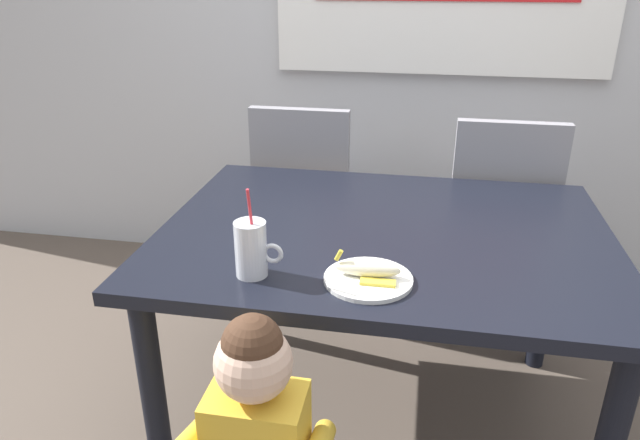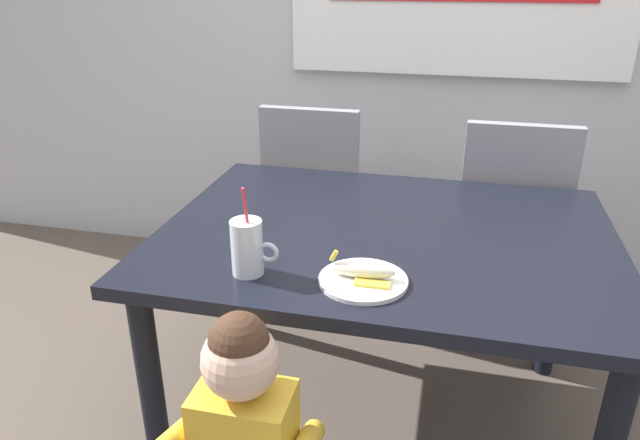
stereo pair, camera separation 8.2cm
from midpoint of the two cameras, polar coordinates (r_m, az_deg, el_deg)
name	(u,v)px [view 1 (the left image)]	position (r m, az deg, el deg)	size (l,w,h in m)	color
ground_plane	(375,418)	(2.23, 4.33, -18.70)	(24.00, 24.00, 0.00)	brown
dining_table	(383,256)	(1.85, 4.95, -3.54)	(1.37, 1.03, 0.75)	black
dining_chair_left	(306,195)	(2.65, -2.29, 2.49)	(0.44, 0.44, 0.96)	gray
dining_chair_right	(498,213)	(2.55, 16.14, 0.64)	(0.44, 0.44, 0.96)	gray
toddler_standing	(257,435)	(1.41, -7.90, -20.11)	(0.33, 0.24, 0.84)	#3F4760
milk_cup	(252,252)	(1.53, -8.21, -3.11)	(0.13, 0.08, 0.25)	silver
snack_plate	(368,279)	(1.51, 3.18, -5.81)	(0.23, 0.23, 0.01)	white
peeled_banana	(368,270)	(1.51, 3.19, -4.86)	(0.17, 0.11, 0.07)	#F4EAC6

